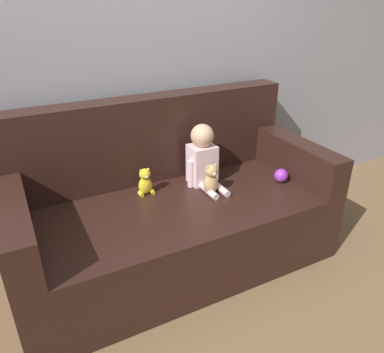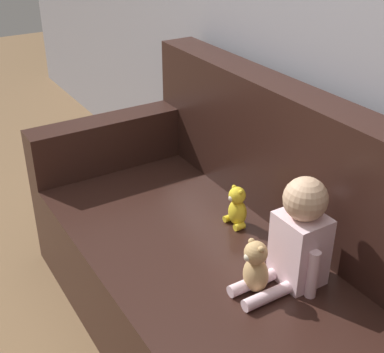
{
  "view_description": "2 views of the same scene",
  "coord_description": "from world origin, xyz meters",
  "px_view_note": "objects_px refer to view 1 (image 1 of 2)",
  "views": [
    {
      "loc": [
        -0.87,
        -1.91,
        1.69
      ],
      "look_at": [
        0.06,
        -0.12,
        0.69
      ],
      "focal_mm": 35.0,
      "sensor_mm": 36.0,
      "label": 1
    },
    {
      "loc": [
        1.43,
        -1.01,
        1.78
      ],
      "look_at": [
        -0.14,
        -0.05,
        0.77
      ],
      "focal_mm": 50.0,
      "sensor_mm": 36.0,
      "label": 2
    }
  ],
  "objects_px": {
    "couch": "(171,211)",
    "person_baby": "(203,157)",
    "teddy_bear_brown": "(211,179)",
    "toy_ball": "(281,176)",
    "plush_toy_side": "(145,182)"
  },
  "relations": [
    {
      "from": "couch",
      "to": "person_baby",
      "type": "bearing_deg",
      "value": 14.61
    },
    {
      "from": "couch",
      "to": "person_baby",
      "type": "xyz_separation_m",
      "value": [
        0.28,
        0.07,
        0.31
      ]
    },
    {
      "from": "person_baby",
      "to": "teddy_bear_brown",
      "type": "bearing_deg",
      "value": -99.95
    },
    {
      "from": "person_baby",
      "to": "toy_ball",
      "type": "distance_m",
      "value": 0.57
    },
    {
      "from": "couch",
      "to": "teddy_bear_brown",
      "type": "distance_m",
      "value": 0.35
    },
    {
      "from": "couch",
      "to": "toy_ball",
      "type": "xyz_separation_m",
      "value": [
        0.78,
        -0.17,
        0.17
      ]
    },
    {
      "from": "teddy_bear_brown",
      "to": "person_baby",
      "type": "bearing_deg",
      "value": 80.05
    },
    {
      "from": "couch",
      "to": "plush_toy_side",
      "type": "relative_size",
      "value": 10.96
    },
    {
      "from": "toy_ball",
      "to": "person_baby",
      "type": "bearing_deg",
      "value": 154.01
    },
    {
      "from": "couch",
      "to": "teddy_bear_brown",
      "type": "bearing_deg",
      "value": -19.98
    },
    {
      "from": "person_baby",
      "to": "plush_toy_side",
      "type": "xyz_separation_m",
      "value": [
        -0.41,
        0.03,
        -0.11
      ]
    },
    {
      "from": "person_baby",
      "to": "plush_toy_side",
      "type": "relative_size",
      "value": 2.3
    },
    {
      "from": "person_baby",
      "to": "toy_ball",
      "type": "bearing_deg",
      "value": -25.99
    },
    {
      "from": "couch",
      "to": "teddy_bear_brown",
      "type": "relative_size",
      "value": 9.52
    },
    {
      "from": "person_baby",
      "to": "teddy_bear_brown",
      "type": "relative_size",
      "value": 2.0
    }
  ]
}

